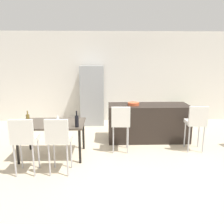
# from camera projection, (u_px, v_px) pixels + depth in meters

# --- Properties ---
(ground_plane) EXTENTS (10.00, 10.00, 0.00)m
(ground_plane) POSITION_uv_depth(u_px,v_px,m) (135.00, 150.00, 5.20)
(ground_plane) COLOR beige
(back_wall) EXTENTS (10.00, 0.12, 2.90)m
(back_wall) POSITION_uv_depth(u_px,v_px,m) (126.00, 77.00, 7.48)
(back_wall) COLOR silver
(back_wall) RESTS_ON ground_plane
(kitchen_island) EXTENTS (2.01, 0.77, 0.92)m
(kitchen_island) POSITION_uv_depth(u_px,v_px,m) (148.00, 122.00, 5.76)
(kitchen_island) COLOR black
(kitchen_island) RESTS_ON ground_plane
(bar_chair_left) EXTENTS (0.42, 0.42, 1.05)m
(bar_chair_left) POSITION_uv_depth(u_px,v_px,m) (121.00, 122.00, 4.94)
(bar_chair_left) COLOR silver
(bar_chair_left) RESTS_ON ground_plane
(bar_chair_middle) EXTENTS (0.43, 0.43, 1.05)m
(bar_chair_middle) POSITION_uv_depth(u_px,v_px,m) (196.00, 121.00, 4.99)
(bar_chair_middle) COLOR silver
(bar_chair_middle) RESTS_ON ground_plane
(dining_table) EXTENTS (1.34, 0.85, 0.74)m
(dining_table) POSITION_uv_depth(u_px,v_px,m) (52.00, 126.00, 4.73)
(dining_table) COLOR #4C4238
(dining_table) RESTS_ON ground_plane
(dining_chair_near) EXTENTS (0.41, 0.41, 1.05)m
(dining_chair_near) POSITION_uv_depth(u_px,v_px,m) (24.00, 137.00, 3.94)
(dining_chair_near) COLOR silver
(dining_chair_near) RESTS_ON ground_plane
(dining_chair_far) EXTENTS (0.42, 0.42, 1.05)m
(dining_chair_far) POSITION_uv_depth(u_px,v_px,m) (59.00, 137.00, 3.96)
(dining_chair_far) COLOR silver
(dining_chair_far) RESTS_ON ground_plane
(wine_bottle_middle) EXTENTS (0.07, 0.07, 0.32)m
(wine_bottle_middle) POSITION_uv_depth(u_px,v_px,m) (77.00, 121.00, 4.39)
(wine_bottle_middle) COLOR black
(wine_bottle_middle) RESTS_ON dining_table
(wine_bottle_far) EXTENTS (0.07, 0.07, 0.32)m
(wine_bottle_far) POSITION_uv_depth(u_px,v_px,m) (28.00, 120.00, 4.42)
(wine_bottle_far) COLOR brown
(wine_bottle_far) RESTS_ON dining_table
(wine_glass_left) EXTENTS (0.07, 0.07, 0.17)m
(wine_glass_left) POSITION_uv_depth(u_px,v_px,m) (58.00, 117.00, 4.68)
(wine_glass_left) COLOR silver
(wine_glass_left) RESTS_ON dining_table
(refrigerator) EXTENTS (0.72, 0.68, 1.84)m
(refrigerator) POSITION_uv_depth(u_px,v_px,m) (92.00, 95.00, 7.15)
(refrigerator) COLOR #939699
(refrigerator) RESTS_ON ground_plane
(fruit_bowl) EXTENTS (0.28, 0.28, 0.07)m
(fruit_bowl) POSITION_uv_depth(u_px,v_px,m) (133.00, 104.00, 5.59)
(fruit_bowl) COLOR #C6512D
(fruit_bowl) RESTS_ON kitchen_island
(potted_plant) EXTENTS (0.39, 0.39, 0.59)m
(potted_plant) POSITION_uv_depth(u_px,v_px,m) (181.00, 112.00, 7.34)
(potted_plant) COLOR #996B4C
(potted_plant) RESTS_ON ground_plane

